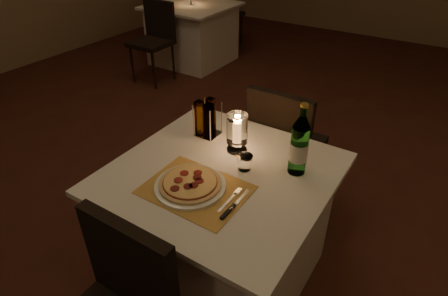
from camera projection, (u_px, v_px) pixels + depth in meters
The scene contains 16 objects.
floor at pixel (238, 247), 2.36m from camera, with size 8.00×10.00×0.02m, color #492017.
main_table at pixel (222, 227), 1.98m from camera, with size 1.00×1.00×0.74m.
chair_far at pixel (283, 139), 2.38m from camera, with size 0.42×0.42×0.90m.
placemat at pixel (196, 190), 1.66m from camera, with size 0.45×0.34×0.00m, color gold.
plate at pixel (190, 186), 1.67m from camera, with size 0.32×0.32×0.01m, color white.
pizza at pixel (190, 183), 1.66m from camera, with size 0.28×0.28×0.02m.
fork at pixel (231, 198), 1.60m from camera, with size 0.02×0.18×0.00m.
knife at pixel (231, 209), 1.54m from camera, with size 0.02×0.22×0.01m.
tumbler at pixel (244, 162), 1.77m from camera, with size 0.08×0.08×0.08m, color white, non-canonical shape.
water_bottle at pixel (299, 146), 1.70m from camera, with size 0.09×0.09×0.36m.
hurricane_candle at pixel (237, 130), 1.86m from camera, with size 0.11×0.11×0.21m.
cruet_caddy at pixel (207, 120), 2.00m from camera, with size 0.12×0.12×0.21m.
neighbor_table_left at pixel (193, 34), 4.91m from camera, with size 1.00×1.00×0.74m.
neighbor_chair_la at pixel (155, 34), 4.31m from camera, with size 0.42×0.42×0.90m.
neighbor_chair_lb at pixel (222, 9), 5.32m from camera, with size 0.42×0.42×0.90m.
neighbor_candle_left at pixel (191, 1), 4.68m from camera, with size 0.03×0.03×0.11m.
Camera 1 is at (0.81, -1.42, 1.80)m, focal length 30.00 mm.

